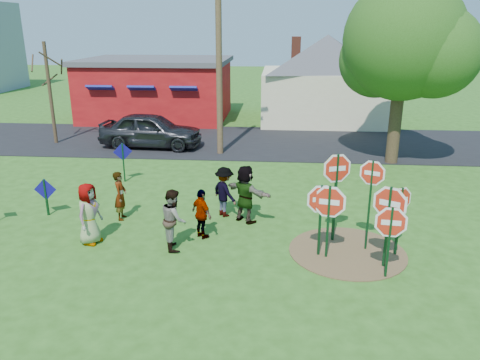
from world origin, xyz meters
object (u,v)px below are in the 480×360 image
at_px(leafy_tree, 406,47).
at_px(stop_sign_d, 400,205).
at_px(stop_sign_b, 337,176).
at_px(stop_sign_a, 329,207).
at_px(person_b, 120,196).
at_px(person_a, 89,214).
at_px(stop_sign_c, 371,185).
at_px(suv, 151,130).
at_px(utility_pole, 219,51).

bearing_deg(leafy_tree, stop_sign_d, -102.52).
height_order(stop_sign_b, leafy_tree, leafy_tree).
xyz_separation_m(stop_sign_a, leafy_tree, (3.92, 9.43, 3.64)).
distance_m(stop_sign_a, person_b, 6.71).
bearing_deg(person_a, stop_sign_c, -73.98).
relative_size(stop_sign_b, leafy_tree, 0.35).
relative_size(person_b, suv, 0.31).
bearing_deg(leafy_tree, person_b, -144.56).
bearing_deg(person_b, utility_pole, -19.15).
xyz_separation_m(stop_sign_b, utility_pole, (-4.41, 9.32, 2.86)).
bearing_deg(leafy_tree, person_a, -139.31).
height_order(stop_sign_d, utility_pole, utility_pole).
relative_size(stop_sign_a, stop_sign_b, 0.79).
height_order(stop_sign_a, utility_pole, utility_pole).
xyz_separation_m(stop_sign_a, stop_sign_d, (1.89, 0.30, 0.00)).
distance_m(person_a, person_b, 1.81).
height_order(stop_sign_b, stop_sign_c, stop_sign_b).
distance_m(stop_sign_d, leafy_tree, 10.03).
bearing_deg(stop_sign_b, leafy_tree, 47.57).
relative_size(stop_sign_b, stop_sign_c, 1.02).
bearing_deg(stop_sign_a, utility_pole, 122.71).
bearing_deg(stop_sign_c, stop_sign_a, -130.55).
height_order(suv, utility_pole, utility_pole).
bearing_deg(person_b, stop_sign_b, -103.61).
bearing_deg(suv, stop_sign_b, -138.16).
bearing_deg(stop_sign_d, stop_sign_b, 123.02).
relative_size(person_b, leafy_tree, 0.20).
distance_m(stop_sign_a, stop_sign_b, 1.21).
bearing_deg(stop_sign_a, person_a, -172.10).
distance_m(stop_sign_c, suv, 14.01).
height_order(person_b, suv, suv).
bearing_deg(suv, stop_sign_d, -135.04).
relative_size(stop_sign_c, stop_sign_d, 1.30).
bearing_deg(stop_sign_d, utility_pole, 89.13).
distance_m(stop_sign_b, stop_sign_c, 1.00).
height_order(person_a, utility_pole, utility_pole).
distance_m(stop_sign_c, leafy_tree, 9.83).
bearing_deg(leafy_tree, stop_sign_a, -112.56).
height_order(stop_sign_b, person_b, stop_sign_b).
relative_size(stop_sign_d, suv, 0.41).
bearing_deg(suv, stop_sign_a, -141.80).
height_order(stop_sign_b, person_a, stop_sign_b).
bearing_deg(stop_sign_d, suv, 99.52).
xyz_separation_m(person_a, suv, (-1.14, 10.95, 0.01)).
bearing_deg(person_b, stop_sign_a, -112.98).
bearing_deg(stop_sign_d, stop_sign_c, 129.62).
xyz_separation_m(person_a, leafy_tree, (10.55, 9.07, 4.20)).
height_order(stop_sign_b, utility_pole, utility_pole).
relative_size(person_b, utility_pole, 0.17).
bearing_deg(person_b, stop_sign_c, -106.31).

